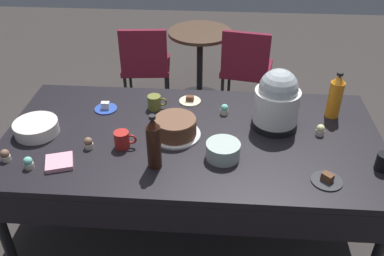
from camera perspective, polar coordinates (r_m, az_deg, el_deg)
name	(u,v)px	position (r m, az deg, el deg)	size (l,w,h in m)	color
ground	(192,225)	(2.95, 0.00, -13.03)	(9.00, 9.00, 0.00)	#383330
potluck_table	(192,144)	(2.49, 0.00, -2.14)	(2.20, 1.10, 0.75)	black
frosted_layer_cake	(175,127)	(2.42, -2.29, 0.07)	(0.30, 0.30, 0.11)	silver
slow_cooker	(277,101)	(2.49, 11.44, 3.65)	(0.28, 0.28, 0.37)	black
glass_salad_bowl	(223,150)	(2.26, 4.23, -3.06)	(0.19, 0.19, 0.09)	#B2C6BC
ceramic_snack_bowl	(36,128)	(2.61, -20.36, 0.04)	(0.26, 0.26, 0.08)	silver
dessert_plate_cobalt	(106,108)	(2.75, -11.62, 2.72)	(0.14, 0.14, 0.05)	#2D4CB2
dessert_plate_cream	(190,100)	(2.78, -0.28, 3.78)	(0.14, 0.14, 0.04)	beige
dessert_plate_charcoal	(327,180)	(2.23, 17.82, -6.69)	(0.16, 0.16, 0.05)	#2D2D33
cupcake_vanilla	(224,109)	(2.64, 4.43, 2.53)	(0.05, 0.05, 0.07)	beige
cupcake_lemon	(320,130)	(2.55, 17.01, -0.27)	(0.05, 0.05, 0.07)	beige
cupcake_cocoa	(5,155)	(2.46, -23.99, -3.41)	(0.05, 0.05, 0.07)	beige
cupcake_rose	(89,143)	(2.41, -13.85, -2.00)	(0.05, 0.05, 0.07)	beige
cupcake_berry	(28,163)	(2.36, -21.31, -4.42)	(0.05, 0.05, 0.07)	beige
soda_bottle_cola	(154,143)	(2.15, -5.21, -2.08)	(0.08, 0.08, 0.31)	#33190F
soda_bottle_orange_juice	(335,96)	(2.71, 18.86, 4.09)	(0.09, 0.09, 0.30)	orange
coffee_mug_black	(384,162)	(2.39, 24.57, -4.20)	(0.12, 0.07, 0.09)	black
coffee_mug_olive	(155,102)	(2.70, -5.07, 3.51)	(0.13, 0.09, 0.09)	olive
coffee_mug_red	(122,140)	(2.37, -9.42, -1.55)	(0.13, 0.09, 0.10)	#B2231E
paper_napkin_stack	(59,162)	(2.34, -17.55, -4.44)	(0.14, 0.14, 0.02)	pink
maroon_chair_left	(145,62)	(3.96, -6.34, 8.86)	(0.48, 0.48, 0.85)	maroon
maroon_chair_right	(246,65)	(3.91, 7.35, 8.44)	(0.51, 0.51, 0.85)	maroon
round_cafe_table	(200,53)	(4.11, 1.07, 10.11)	(0.60, 0.60, 0.72)	#473323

